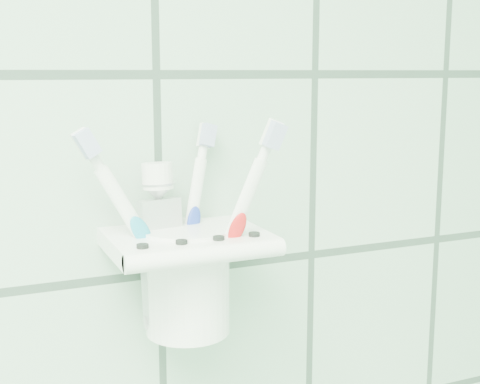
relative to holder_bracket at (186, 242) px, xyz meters
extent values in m
cube|color=white|center=(0.00, 0.04, -0.01)|extent=(0.05, 0.02, 0.04)
cube|color=white|center=(0.00, 0.00, 0.00)|extent=(0.14, 0.10, 0.02)
cylinder|color=white|center=(0.00, -0.05, 0.00)|extent=(0.14, 0.02, 0.02)
cylinder|color=black|center=(-0.05, -0.04, 0.01)|extent=(0.01, 0.01, 0.00)
cylinder|color=black|center=(-0.02, -0.04, 0.01)|extent=(0.01, 0.01, 0.00)
cylinder|color=black|center=(0.02, -0.04, 0.01)|extent=(0.01, 0.01, 0.00)
cylinder|color=black|center=(0.05, -0.04, 0.01)|extent=(0.01, 0.01, 0.00)
cylinder|color=white|center=(0.00, 0.00, -0.04)|extent=(0.08, 0.08, 0.10)
cylinder|color=white|center=(0.00, 0.00, 0.01)|extent=(0.08, 0.08, 0.01)
cylinder|color=black|center=(0.00, 0.00, 0.01)|extent=(0.07, 0.07, 0.00)
cylinder|color=white|center=(0.01, 0.00, 0.01)|extent=(0.09, 0.02, 0.15)
cylinder|color=white|center=(0.01, 0.00, 0.10)|extent=(0.02, 0.01, 0.02)
cube|color=silver|center=(0.01, -0.01, 0.11)|extent=(0.02, 0.01, 0.03)
cube|color=white|center=(0.01, 0.00, 0.11)|extent=(0.02, 0.01, 0.03)
ellipsoid|color=teal|center=(0.01, -0.01, 0.03)|extent=(0.03, 0.01, 0.03)
cylinder|color=white|center=(-0.01, 0.00, 0.00)|extent=(0.05, 0.04, 0.15)
cylinder|color=white|center=(-0.01, 0.00, 0.09)|extent=(0.01, 0.01, 0.02)
cube|color=silver|center=(-0.01, 0.00, 0.10)|extent=(0.02, 0.01, 0.02)
cube|color=white|center=(-0.01, 0.00, 0.10)|extent=(0.02, 0.01, 0.03)
ellipsoid|color=#1E38A5|center=(-0.01, 0.00, 0.02)|extent=(0.02, 0.01, 0.03)
cylinder|color=white|center=(0.00, -0.01, 0.01)|extent=(0.07, 0.04, 0.16)
cylinder|color=white|center=(0.00, -0.01, 0.10)|extent=(0.02, 0.01, 0.02)
cube|color=silver|center=(0.00, -0.02, 0.11)|extent=(0.02, 0.01, 0.03)
cube|color=white|center=(0.00, -0.01, 0.11)|extent=(0.02, 0.01, 0.03)
ellipsoid|color=red|center=(0.00, -0.02, 0.03)|extent=(0.02, 0.01, 0.03)
cube|color=silver|center=(-0.02, 0.01, -0.02)|extent=(0.04, 0.03, 0.11)
cube|color=silver|center=(-0.02, 0.01, -0.07)|extent=(0.04, 0.01, 0.01)
cone|color=silver|center=(-0.02, 0.01, 0.04)|extent=(0.04, 0.04, 0.02)
cylinder|color=white|center=(-0.02, 0.01, 0.06)|extent=(0.03, 0.03, 0.03)
camera|label=1|loc=(-0.18, -0.54, 0.15)|focal=50.00mm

